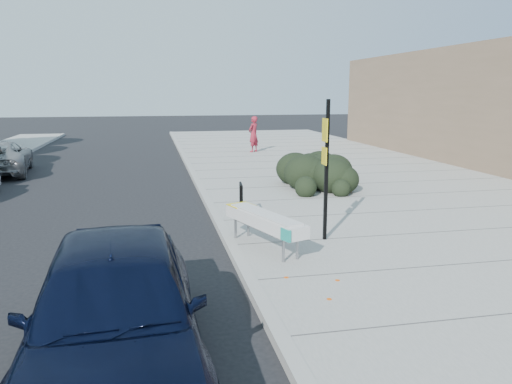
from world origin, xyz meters
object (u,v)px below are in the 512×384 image
Objects in this scene: sign_post at (326,162)px; sedan_navy at (115,308)px; bench at (264,221)px; bike_rack at (241,197)px; pedestrian at (253,134)px.

sign_post is 5.88m from sedan_navy.
bench is 2.62m from bike_rack.
pedestrian is (3.06, 13.39, 0.41)m from bike_rack.
sedan_navy is 20.68m from pedestrian.
bench is 0.50× the size of sedan_navy.
sign_post is (1.37, -2.29, 1.14)m from bike_rack.
bike_rack reaches higher than bench.
sign_post is (1.38, 0.33, 1.09)m from bench.
sedan_navy is 2.62× the size of pedestrian.
sedan_navy is at bearing -143.66° from bench.
sedan_navy is at bearing 30.27° from pedestrian.
bench is at bearing -83.59° from bike_rack.
bike_rack is 0.29× the size of sign_post.
sign_post is at bearing 40.08° from pedestrian.
pedestrian reaches higher than sedan_navy.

